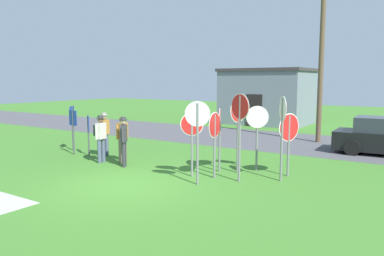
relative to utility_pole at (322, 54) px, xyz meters
The scene contains 20 objects.
ground_plane 11.99m from the utility_pole, 102.92° to the right, with size 80.00×80.00×0.00m, color #3D7528.
street_asphalt 4.96m from the utility_pole, 164.82° to the right, with size 60.00×6.40×0.01m, color #4C4C51.
building_background 8.60m from the utility_pole, 129.79° to the left, with size 5.82×4.51×3.80m.
utility_pole is the anchor object (origin of this frame).
stop_sign_center_cluster 9.08m from the utility_pole, 89.53° to the right, with size 0.72×0.30×2.62m.
stop_sign_nearest 8.21m from the utility_pole, 93.37° to the right, with size 0.16×0.80×2.46m.
stop_sign_leaning_right 9.26m from the utility_pole, 94.89° to the right, with size 0.08×0.79×2.04m.
stop_sign_far_back 10.09m from the utility_pole, 94.57° to the right, with size 0.63×0.38×2.41m.
stop_sign_low_front 7.63m from the utility_pole, 90.79° to the right, with size 0.69×0.34×2.16m.
stop_sign_rear_right 9.58m from the utility_pole, 98.95° to the right, with size 0.60×0.42×2.01m.
stop_sign_rear_left 8.50m from the utility_pole, 97.41° to the right, with size 0.41×0.80×2.09m.
stop_sign_leaning_left 7.94m from the utility_pole, 81.75° to the right, with size 0.35×0.82×1.98m.
stop_sign_tallest 8.45m from the utility_pole, 82.24° to the right, with size 0.44×0.61×2.54m.
person_in_dark_shirt 11.06m from the utility_pole, 120.33° to the right, with size 0.41×0.57×1.74m.
person_on_left 10.40m from the utility_pole, 118.38° to the right, with size 0.24×0.57×1.69m.
person_in_teal 10.57m from the utility_pole, 114.59° to the right, with size 0.39×0.48×1.74m.
person_holding_notes 10.74m from the utility_pole, 126.32° to the right, with size 0.32×0.57×1.74m.
info_panel_leftmost 11.26m from the utility_pole, 128.46° to the right, with size 0.50×0.38×1.61m.
info_panel_middle 11.85m from the utility_pole, 135.25° to the right, with size 0.36×0.51×1.91m.
info_panel_rightmost 11.78m from the utility_pole, 130.43° to the right, with size 0.59×0.15×1.79m.
Camera 1 is at (7.53, -7.84, 2.98)m, focal length 35.77 mm.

